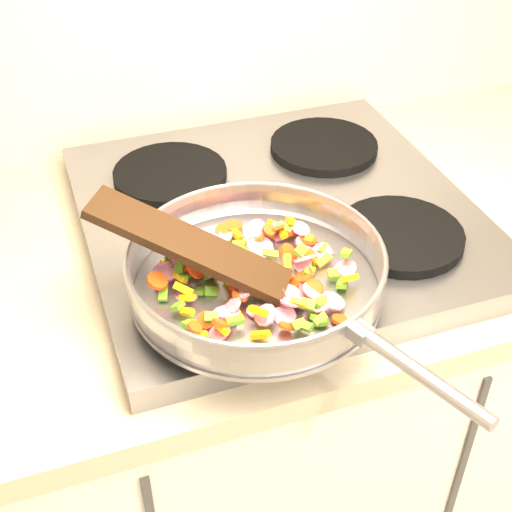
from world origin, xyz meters
name	(u,v)px	position (x,y,z in m)	size (l,w,h in m)	color
cooktop	(278,217)	(-0.70, 1.67, 0.92)	(0.60, 0.60, 0.04)	#939399
grate_fl	(219,275)	(-0.84, 1.52, 0.95)	(0.19, 0.19, 0.02)	black
grate_fr	(400,235)	(-0.56, 1.52, 0.95)	(0.19, 0.19, 0.02)	black
grate_bl	(170,174)	(-0.84, 1.81, 0.95)	(0.19, 0.19, 0.02)	black
grate_br	(324,146)	(-0.56, 1.81, 0.95)	(0.19, 0.19, 0.02)	black
saute_pan	(257,269)	(-0.80, 1.47, 0.99)	(0.38, 0.53, 0.06)	#9E9EA5
vegetable_heap	(252,270)	(-0.80, 1.49, 0.97)	(0.29, 0.25, 0.05)	#55921C
wooden_spatula	(189,245)	(-0.88, 1.51, 1.02)	(0.27, 0.06, 0.01)	black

